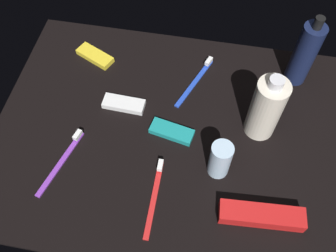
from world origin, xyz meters
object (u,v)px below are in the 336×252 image
object	(u,v)px
snack_bar_yellow	(95,56)
toothbrush_red	(155,193)
toothbrush_purple	(63,158)
toothpaste_box_red	(261,216)
snack_bar_teal	(171,133)
lotion_bottle	(304,54)
bodywash_bottle	(266,108)
toothbrush_blue	(197,79)
snack_bar_white	(124,104)
deodorant_stick	(220,160)

from	to	relation	value
snack_bar_yellow	toothbrush_red	bearing A→B (deg)	-31.10
toothbrush_purple	toothpaste_box_red	bearing A→B (deg)	-7.15
snack_bar_teal	toothbrush_purple	bearing A→B (deg)	-143.58
lotion_bottle	snack_bar_teal	bearing A→B (deg)	-141.34
bodywash_bottle	toothbrush_blue	xyz separation A→B (cm)	(-16.78, 11.86, -7.91)
snack_bar_white	snack_bar_teal	xyz separation A→B (cm)	(13.23, -6.27, 0.00)
snack_bar_yellow	deodorant_stick	bearing A→B (deg)	-11.73
deodorant_stick	snack_bar_teal	xyz separation A→B (cm)	(-11.87, 7.10, -4.31)
bodywash_bottle	toothbrush_blue	world-z (taller)	bodywash_bottle
deodorant_stick	lotion_bottle	bearing A→B (deg)	60.65
bodywash_bottle	toothbrush_blue	distance (cm)	22.02
snack_bar_yellow	toothbrush_blue	bearing A→B (deg)	19.23
toothbrush_red	snack_bar_yellow	xyz separation A→B (cm)	(-24.00, 35.92, 0.14)
snack_bar_teal	snack_bar_white	bearing A→B (deg)	165.82
lotion_bottle	toothbrush_purple	xyz separation A→B (cm)	(-52.13, -34.06, -8.50)
bodywash_bottle	toothbrush_blue	bearing A→B (deg)	144.76
bodywash_bottle	toothbrush_purple	bearing A→B (deg)	-159.17
deodorant_stick	toothbrush_red	xyz separation A→B (cm)	(-12.72, -8.37, -4.45)
lotion_bottle	toothbrush_blue	distance (cm)	27.19
bodywash_bottle	snack_bar_white	bearing A→B (deg)	178.93
toothpaste_box_red	snack_bar_teal	size ratio (longest dim) A/B	1.69
bodywash_bottle	deodorant_stick	world-z (taller)	bodywash_bottle
deodorant_stick	snack_bar_yellow	distance (cm)	46.10
bodywash_bottle	toothpaste_box_red	size ratio (longest dim) A/B	1.07
lotion_bottle	toothbrush_purple	bearing A→B (deg)	-146.84
bodywash_bottle	deodorant_stick	xyz separation A→B (cm)	(-8.53, -12.74, -3.46)
lotion_bottle	deodorant_stick	bearing A→B (deg)	-119.35
toothbrush_purple	lotion_bottle	bearing A→B (deg)	33.16
deodorant_stick	snack_bar_teal	world-z (taller)	deodorant_stick
snack_bar_white	snack_bar_teal	bearing A→B (deg)	-23.12
bodywash_bottle	snack_bar_white	xyz separation A→B (cm)	(-33.63, 0.63, -7.77)
toothbrush_blue	snack_bar_white	world-z (taller)	toothbrush_blue
toothpaste_box_red	snack_bar_white	world-z (taller)	toothpaste_box_red
snack_bar_yellow	snack_bar_white	bearing A→B (deg)	-25.52
deodorant_stick	toothbrush_blue	world-z (taller)	deodorant_stick
snack_bar_teal	snack_bar_yellow	bearing A→B (deg)	151.72
lotion_bottle	snack_bar_teal	size ratio (longest dim) A/B	1.97
snack_bar_yellow	snack_bar_teal	bearing A→B (deg)	-14.30
lotion_bottle	snack_bar_yellow	world-z (taller)	lotion_bottle
bodywash_bottle	snack_bar_white	size ratio (longest dim) A/B	1.80
toothbrush_purple	toothpaste_box_red	distance (cm)	45.59
toothbrush_purple	bodywash_bottle	bearing A→B (deg)	20.83
snack_bar_white	toothbrush_purple	bearing A→B (deg)	-118.03
toothbrush_purple	deodorant_stick	bearing A→B (deg)	6.31
snack_bar_yellow	snack_bar_teal	distance (cm)	32.18
toothbrush_purple	snack_bar_white	size ratio (longest dim) A/B	1.70
lotion_bottle	bodywash_bottle	distance (cm)	19.37
deodorant_stick	snack_bar_teal	size ratio (longest dim) A/B	0.97
deodorant_stick	snack_bar_yellow	bearing A→B (deg)	143.12
toothbrush_purple	snack_bar_yellow	size ratio (longest dim) A/B	1.70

